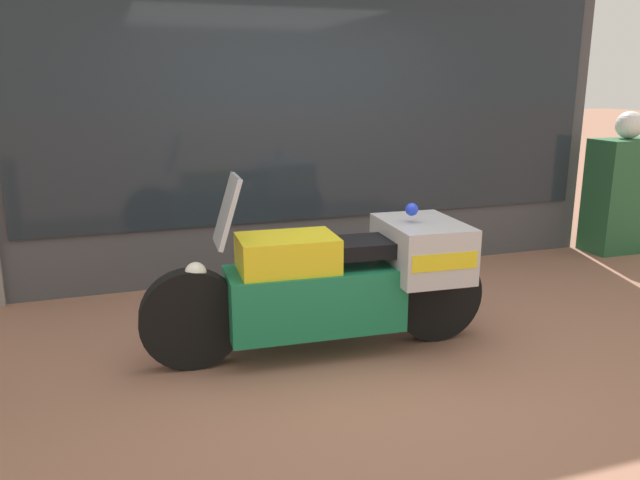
{
  "coord_description": "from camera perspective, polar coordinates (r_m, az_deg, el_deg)",
  "views": [
    {
      "loc": [
        -1.56,
        -3.73,
        1.83
      ],
      "look_at": [
        -0.11,
        0.56,
        0.66
      ],
      "focal_mm": 35.0,
      "sensor_mm": 36.0,
      "label": 1
    }
  ],
  "objects": [
    {
      "name": "window_display",
      "position": [
        6.22,
        -0.48,
        1.59
      ],
      "size": [
        5.32,
        0.3,
        1.85
      ],
      "color": "slate",
      "rests_on": "ground"
    },
    {
      "name": "paramedic_motorcycle",
      "position": [
        4.26,
        2.14,
        -3.51
      ],
      "size": [
        2.4,
        0.75,
        1.26
      ],
      "rotation": [
        0.0,
        0.0,
        3.09
      ],
      "color": "black",
      "rests_on": "ground"
    },
    {
      "name": "ground_plane",
      "position": [
        4.44,
        3.68,
        -9.96
      ],
      "size": [
        60.0,
        60.0,
        0.0
      ],
      "primitive_type": "plane",
      "color": "#8E604C"
    },
    {
      "name": "utility_cabinet",
      "position": [
        7.55,
        26.01,
        3.67
      ],
      "size": [
        0.76,
        0.43,
        1.22
      ],
      "primitive_type": "cube",
      "color": "#235633",
      "rests_on": "ground"
    },
    {
      "name": "shop_building",
      "position": [
        5.84,
        -7.49,
        15.1
      ],
      "size": [
        6.6,
        0.55,
        3.81
      ],
      "color": "#424247",
      "rests_on": "ground"
    },
    {
      "name": "white_helmet",
      "position": [
        7.48,
        26.46,
        9.4
      ],
      "size": [
        0.29,
        0.29,
        0.29
      ],
      "primitive_type": "sphere",
      "color": "white",
      "rests_on": "utility_cabinet"
    }
  ]
}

